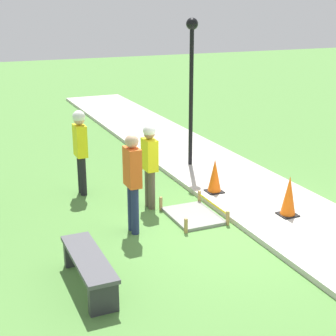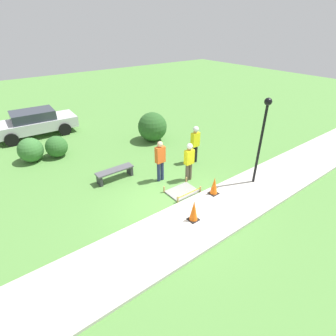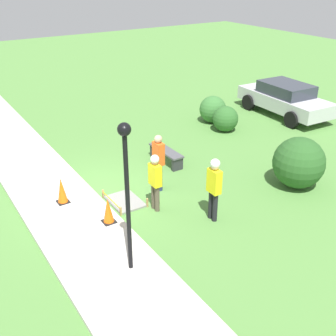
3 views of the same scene
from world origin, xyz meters
name	(u,v)px [view 3 (image 3 of 3)]	position (x,y,z in m)	size (l,w,h in m)	color
ground_plane	(96,195)	(0.00, 0.00, 0.00)	(60.00, 60.00, 0.00)	#51843D
sidewalk	(60,204)	(0.00, -1.14, 0.05)	(28.00, 2.28, 0.10)	#BCB7AD
wet_concrete_patch	(125,201)	(0.83, 0.54, 0.04)	(1.21, 0.91, 0.27)	gray
traffic_cone_near_patch	(62,191)	(0.00, -1.04, 0.49)	(0.34, 0.34, 0.78)	black
traffic_cone_far_patch	(108,210)	(1.66, -0.37, 0.46)	(0.34, 0.34, 0.72)	black
park_bench	(166,154)	(-0.84, 3.04, 0.34)	(1.63, 0.44, 0.49)	#2D2D33
worker_supervisor	(214,184)	(2.93, 2.16, 1.10)	(0.40, 0.26, 1.83)	black
worker_assistant	(155,178)	(1.65, 1.11, 1.01)	(0.40, 0.25, 1.71)	brown
bystander_in_orange_shirt	(158,159)	(0.68, 1.81, 1.03)	(0.40, 0.24, 1.80)	navy
lamppost_near	(126,177)	(3.63, -0.75, 2.43)	(0.28, 0.28, 3.51)	black
parked_car_silver	(285,98)	(-2.24, 10.36, 0.79)	(4.64, 2.20, 1.49)	#BCBCC1
shrub_rounded_near	(299,163)	(2.84, 5.57, 0.81)	(1.61, 1.61, 1.61)	#285623
shrub_rounded_mid	(213,109)	(-3.25, 7.00, 0.59)	(1.17, 1.17, 1.17)	#387033
shrub_rounded_far	(225,119)	(-2.11, 6.77, 0.53)	(1.06, 1.06, 1.06)	#2D6028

